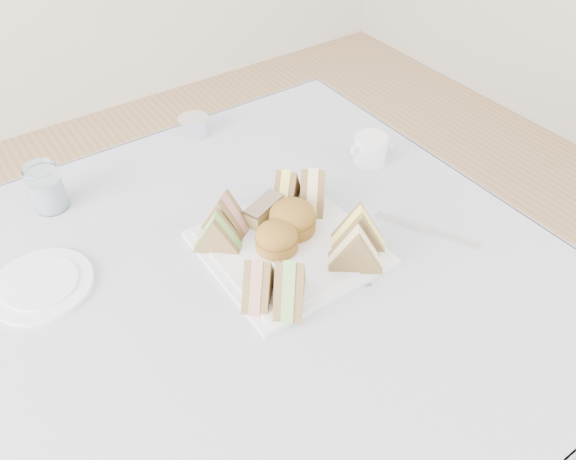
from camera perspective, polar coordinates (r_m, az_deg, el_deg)
table at (r=1.28m, az=-2.50°, el=-15.97°), size 0.90×0.90×0.74m
tablecloth at (r=0.98m, az=-3.14°, el=-4.48°), size 1.02×1.02×0.01m
serving_plate at (r=1.01m, az=0.00°, el=-1.84°), size 0.28×0.28×0.01m
sandwich_fl_a at (r=0.90m, az=-3.01°, el=-4.85°), size 0.09×0.09×0.08m
sandwich_fl_b at (r=0.89m, az=0.17°, el=-5.15°), size 0.10×0.10×0.09m
sandwich_fr_a at (r=0.99m, az=7.23°, el=0.32°), size 0.10×0.09×0.09m
sandwich_fr_b at (r=0.95m, az=6.96°, el=-1.72°), size 0.10×0.09×0.08m
sandwich_bl_a at (r=0.99m, az=-7.24°, el=-0.10°), size 0.09×0.09×0.08m
sandwich_bl_b at (r=1.02m, az=-6.47°, el=1.87°), size 0.09×0.10×0.08m
sandwich_br_a at (r=1.07m, az=2.54°, el=4.38°), size 0.10×0.10×0.09m
sandwich_br_b at (r=1.08m, az=-0.14°, el=4.47°), size 0.09×0.09×0.08m
scone_left at (r=0.98m, az=-1.14°, el=-0.81°), size 0.08×0.08×0.05m
scone_right at (r=1.02m, az=0.44°, el=1.23°), size 0.11×0.11×0.06m
pastry_slice at (r=1.05m, az=-2.44°, el=1.97°), size 0.09×0.06×0.04m
side_plate at (r=1.04m, az=-23.74°, el=-5.16°), size 0.22×0.22×0.01m
water_glass at (r=1.17m, az=-23.38°, el=3.98°), size 0.08×0.08×0.09m
tea_strainer at (r=1.32m, az=-9.50°, el=10.29°), size 0.07×0.07×0.04m
knife at (r=1.08m, az=13.91°, el=-0.02°), size 0.10×0.18×0.00m
fork at (r=1.02m, az=6.26°, el=-1.90°), size 0.07×0.18×0.00m
creamer_jug at (r=1.22m, az=8.36°, el=8.12°), size 0.08×0.08×0.06m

